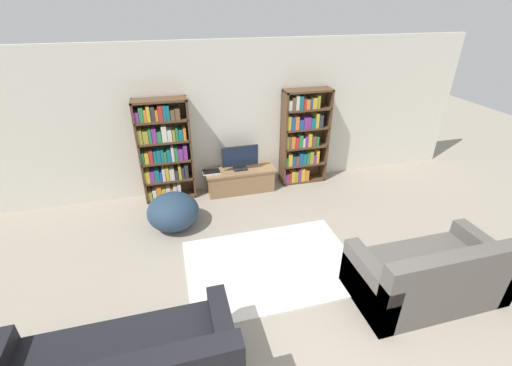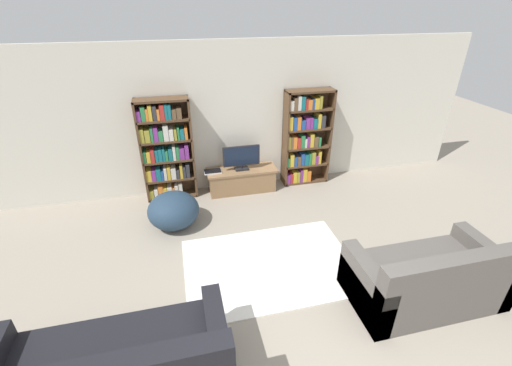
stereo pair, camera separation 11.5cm
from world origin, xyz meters
The scene contains 9 objects.
wall_back centered at (0.00, 4.23, 1.30)m, with size 8.80×0.06×2.60m.
bookshelf_left centered at (-1.30, 4.05, 0.89)m, with size 0.87×0.30×1.77m.
bookshelf_right centered at (1.19, 4.05, 0.88)m, with size 0.87×0.30×1.77m.
tv_stand centered at (-0.02, 3.95, 0.22)m, with size 1.26×0.45×0.43m.
television centered at (-0.02, 3.94, 0.67)m, with size 0.66×0.16×0.45m.
laptop centered at (-0.55, 3.95, 0.45)m, with size 0.31×0.20×0.03m.
area_rug centered at (-0.07, 1.84, 0.01)m, with size 2.24×1.57×0.02m.
couch_right_sofa centered at (1.54, 0.88, 0.30)m, with size 1.72×0.91×0.89m.
beanbag_ottoman centered at (-1.27, 3.09, 0.28)m, with size 0.79×0.79×0.55m, color #23384C.
Camera 2 is at (-1.07, -1.51, 3.16)m, focal length 24.00 mm.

